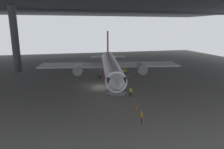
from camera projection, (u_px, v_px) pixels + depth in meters
name	position (u px, v px, depth m)	size (l,w,h in m)	color
ground_plane	(102.00, 87.00, 38.77)	(110.00, 110.00, 0.00)	gray
hangar_structure	(90.00, 2.00, 47.80)	(121.00, 99.00, 17.90)	#4C4F54
airplane_main	(111.00, 66.00, 42.72)	(31.94, 32.73, 10.43)	white
boarding_stairs	(117.00, 90.00, 34.46)	(4.16, 2.08, 4.44)	slate
crew_worker_near_nose	(142.00, 116.00, 23.92)	(0.34, 0.51, 1.63)	#232838
crew_worker_by_stairs	(131.00, 91.00, 33.33)	(0.39, 0.46, 1.59)	#232838
traffic_cone_orange	(137.00, 108.00, 28.07)	(0.36, 0.36, 0.60)	black
baggage_tug	(125.00, 70.00, 51.71)	(1.85, 2.46, 0.90)	yellow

